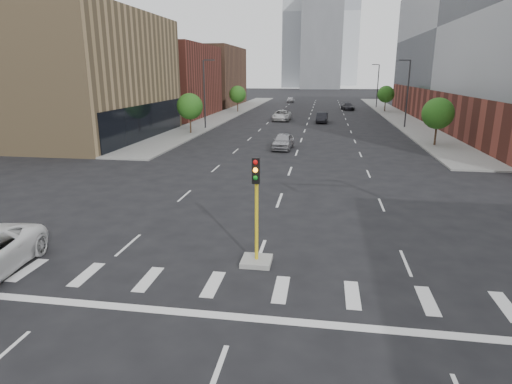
% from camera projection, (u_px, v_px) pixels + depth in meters
% --- Properties ---
extents(sidewalk_left_far, '(5.00, 92.00, 0.15)m').
position_uv_depth(sidewalk_left_far, '(232.00, 112.00, 81.40)').
color(sidewalk_left_far, gray).
rests_on(sidewalk_left_far, ground).
extents(sidewalk_right_far, '(5.00, 92.00, 0.15)m').
position_uv_depth(sidewalk_right_far, '(395.00, 115.00, 76.90)').
color(sidewalk_right_far, gray).
rests_on(sidewalk_right_far, ground).
extents(building_left_mid, '(20.00, 24.00, 14.00)m').
position_uv_depth(building_left_mid, '(62.00, 76.00, 49.07)').
color(building_left_mid, '#987D56').
rests_on(building_left_mid, ground).
extents(building_left_far_a, '(20.00, 22.00, 12.00)m').
position_uv_depth(building_left_far_a, '(151.00, 81.00, 74.06)').
color(building_left_far_a, brown).
rests_on(building_left_far_a, ground).
extents(building_left_far_b, '(20.00, 24.00, 13.00)m').
position_uv_depth(building_left_far_b, '(195.00, 76.00, 98.65)').
color(building_left_far_b, brown).
rests_on(building_left_far_b, ground).
extents(tower_left, '(22.00, 22.00, 70.00)m').
position_uv_depth(tower_left, '(307.00, 14.00, 209.72)').
color(tower_left, '#B2B7BC').
rests_on(tower_left, ground).
extents(tower_right, '(20.00, 20.00, 80.00)m').
position_uv_depth(tower_right, '(342.00, 13.00, 243.69)').
color(tower_right, '#B2B7BC').
rests_on(tower_right, ground).
extents(tower_mid, '(18.00, 18.00, 44.00)m').
position_uv_depth(tower_mid, '(322.00, 39.00, 193.02)').
color(tower_mid, slate).
rests_on(tower_mid, ground).
extents(median_traffic_signal, '(1.20, 1.20, 4.40)m').
position_uv_depth(median_traffic_signal, '(256.00, 241.00, 17.07)').
color(median_traffic_signal, '#999993').
rests_on(median_traffic_signal, ground).
extents(streetlight_right_a, '(1.60, 0.22, 9.07)m').
position_uv_depth(streetlight_right_a, '(407.00, 91.00, 57.73)').
color(streetlight_right_a, '#2D2D30').
rests_on(streetlight_right_a, ground).
extents(streetlight_right_b, '(1.60, 0.22, 9.07)m').
position_uv_depth(streetlight_right_b, '(377.00, 84.00, 91.01)').
color(streetlight_right_b, '#2D2D30').
rests_on(streetlight_right_b, ground).
extents(streetlight_left, '(1.60, 0.22, 9.07)m').
position_uv_depth(streetlight_left, '(205.00, 91.00, 57.00)').
color(streetlight_left, '#2D2D30').
rests_on(streetlight_left, ground).
extents(tree_left_near, '(3.20, 3.20, 4.85)m').
position_uv_depth(tree_left_near, '(190.00, 106.00, 52.78)').
color(tree_left_near, '#382619').
rests_on(tree_left_near, ground).
extents(tree_left_far, '(3.20, 3.20, 4.85)m').
position_uv_depth(tree_left_far, '(238.00, 94.00, 81.30)').
color(tree_left_far, '#382619').
rests_on(tree_left_far, ground).
extents(tree_right_near, '(3.20, 3.20, 4.85)m').
position_uv_depth(tree_right_near, '(438.00, 113.00, 43.82)').
color(tree_right_near, '#382619').
rests_on(tree_right_near, ground).
extents(tree_right_far, '(3.20, 3.20, 4.85)m').
position_uv_depth(tree_right_far, '(386.00, 94.00, 81.85)').
color(tree_right_far, '#382619').
rests_on(tree_right_far, ground).
extents(car_near_left, '(2.17, 4.76, 1.58)m').
position_uv_depth(car_near_left, '(283.00, 141.00, 42.91)').
color(car_near_left, '#9E9EA2').
rests_on(car_near_left, ground).
extents(car_mid_right, '(1.84, 4.73, 1.54)m').
position_uv_depth(car_mid_right, '(322.00, 118.00, 65.32)').
color(car_mid_right, black).
rests_on(car_mid_right, ground).
extents(car_far_left, '(2.72, 5.82, 1.61)m').
position_uv_depth(car_far_left, '(282.00, 115.00, 68.21)').
color(car_far_left, silver).
rests_on(car_far_left, ground).
extents(car_deep_right, '(2.81, 5.25, 1.45)m').
position_uv_depth(car_deep_right, '(348.00, 107.00, 86.77)').
color(car_deep_right, black).
rests_on(car_deep_right, ground).
extents(car_distant, '(1.90, 4.24, 1.42)m').
position_uv_depth(car_distant, '(290.00, 100.00, 108.66)').
color(car_distant, '#ACABB0').
rests_on(car_distant, ground).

